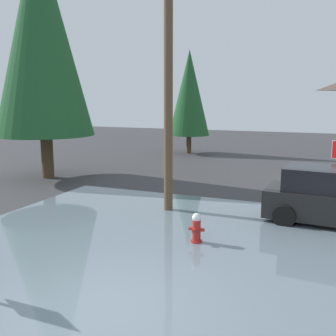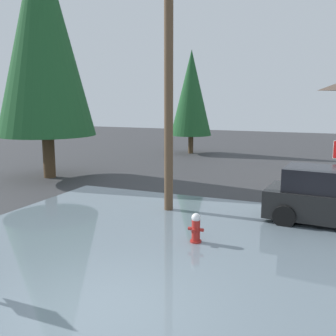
{
  "view_description": "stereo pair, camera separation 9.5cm",
  "coord_description": "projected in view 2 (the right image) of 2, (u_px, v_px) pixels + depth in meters",
  "views": [
    {
      "loc": [
        3.35,
        -5.27,
        3.57
      ],
      "look_at": [
        -0.82,
        4.97,
        1.64
      ],
      "focal_mm": 41.98,
      "sensor_mm": 36.0,
      "label": 1
    },
    {
      "loc": [
        3.44,
        -5.23,
        3.57
      ],
      "look_at": [
        -0.82,
        4.97,
        1.64
      ],
      "focal_mm": 41.98,
      "sensor_mm": 36.0,
      "label": 2
    }
  ],
  "objects": [
    {
      "name": "fire_hydrant",
      "position": [
        196.0,
        229.0,
        9.76
      ],
      "size": [
        0.4,
        0.34,
        0.8
      ],
      "color": "#AD231E",
      "rests_on": "ground"
    },
    {
      "name": "utility_pole",
      "position": [
        169.0,
        72.0,
        11.99
      ],
      "size": [
        1.6,
        0.28,
        8.46
      ],
      "color": "brown",
      "rests_on": "ground"
    },
    {
      "name": "flood_puddle",
      "position": [
        201.0,
        257.0,
        8.92
      ],
      "size": [
        13.44,
        10.64,
        0.05
      ],
      "primitive_type": "cube",
      "color": "slate",
      "rests_on": "ground"
    },
    {
      "name": "pine_tree_tall_left",
      "position": [
        42.0,
        34.0,
        17.17
      ],
      "size": [
        4.36,
        4.36,
        10.89
      ],
      "color": "#4C3823",
      "rests_on": "ground"
    },
    {
      "name": "ground_plane",
      "position": [
        100.0,
        315.0,
        6.68
      ],
      "size": [
        80.0,
        80.0,
        0.1
      ],
      "primitive_type": "cube",
      "color": "#38383A"
    },
    {
      "name": "pine_tree_mid_left",
      "position": [
        191.0,
        93.0,
        25.76
      ],
      "size": [
        2.71,
        2.71,
        6.77
      ],
      "color": "#4C3823",
      "rests_on": "ground"
    }
  ]
}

